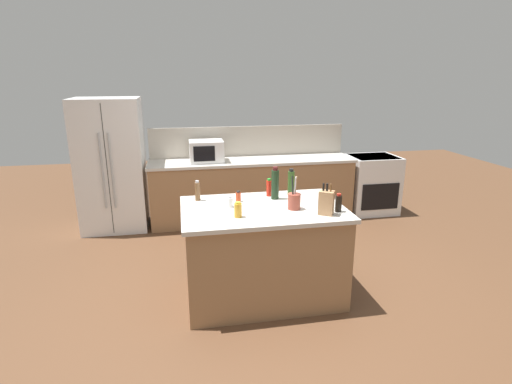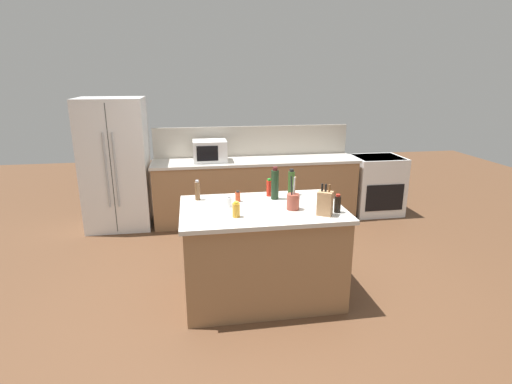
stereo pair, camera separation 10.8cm
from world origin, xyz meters
name	(u,v)px [view 1 (the left image)]	position (x,y,z in m)	size (l,w,h in m)	color
ground_plane	(262,294)	(0.00, 0.00, 0.00)	(14.00, 14.00, 0.00)	brown
back_counter_run	(253,190)	(0.30, 2.20, 0.47)	(3.07, 0.66, 0.94)	#936B47
wall_backsplash	(249,141)	(0.30, 2.52, 1.17)	(3.03, 0.03, 0.46)	#B2A899
kitchen_island	(263,252)	(0.00, 0.00, 0.47)	(1.56, 1.02, 0.94)	#936B47
refrigerator	(112,165)	(-1.72, 2.25, 0.93)	(0.89, 0.75, 1.86)	white
range_oven	(371,184)	(2.25, 2.20, 0.47)	(0.76, 0.65, 0.92)	white
microwave	(206,151)	(-0.38, 2.20, 1.09)	(0.48, 0.39, 0.31)	white
knife_block	(326,202)	(0.52, -0.31, 1.05)	(0.16, 0.15, 0.29)	#A87C54
utensil_crock	(294,201)	(0.28, -0.11, 1.02)	(0.12, 0.12, 0.32)	brown
hot_sauce_bottle	(269,188)	(0.14, 0.35, 1.03)	(0.05, 0.05, 0.19)	red
wine_bottle	(275,184)	(0.18, 0.24, 1.10)	(0.08, 0.08, 0.33)	black
honey_jar	(238,210)	(-0.27, -0.23, 1.01)	(0.07, 0.07, 0.14)	gold
soy_sauce_bottle	(338,203)	(0.66, -0.26, 1.02)	(0.06, 0.06, 0.17)	black
salt_shaker	(230,202)	(-0.31, 0.06, 0.99)	(0.05, 0.05, 0.11)	silver
olive_oil_bottle	(291,182)	(0.38, 0.36, 1.07)	(0.07, 0.07, 0.28)	#2D4C1E
spice_jar_paprika	(238,197)	(-0.21, 0.22, 0.99)	(0.05, 0.05, 0.11)	#B73D1E
pepper_grinder	(198,191)	(-0.60, 0.34, 1.04)	(0.05, 0.05, 0.21)	brown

